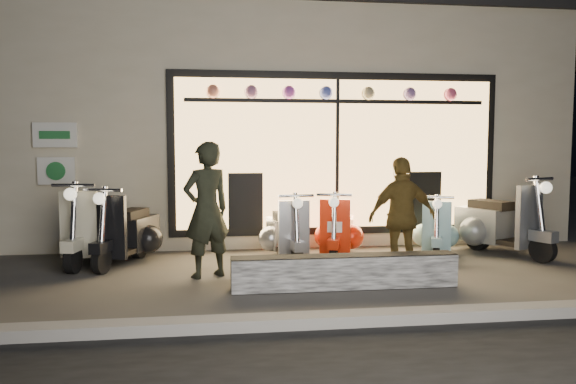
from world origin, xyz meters
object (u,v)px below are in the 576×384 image
Objects in this scene: graffiti_barrier at (345,272)px; scooter_silver at (286,233)px; scooter_red at (338,231)px; woman at (402,217)px; man at (207,210)px.

scooter_silver is at bearing 104.64° from graffiti_barrier.
graffiti_barrier is 1.97× the size of scooter_red.
woman is (1.35, -1.27, 0.38)m from scooter_silver.
scooter_silver is at bearing -166.88° from man.
scooter_red is (0.34, 1.86, 0.19)m from graffiti_barrier.
woman is (0.54, -1.33, 0.38)m from scooter_red.
graffiti_barrier is at bearing 126.02° from man.
woman is at bearing -48.64° from scooter_silver.
woman reaches higher than graffiti_barrier.
graffiti_barrier is 1.96× the size of scooter_silver.
scooter_silver reaches higher than scooter_red.
man is at bearing -10.93° from woman.
man is at bearing -144.62° from scooter_silver.
scooter_red reaches higher than graffiti_barrier.
graffiti_barrier is 1.74× the size of woman.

